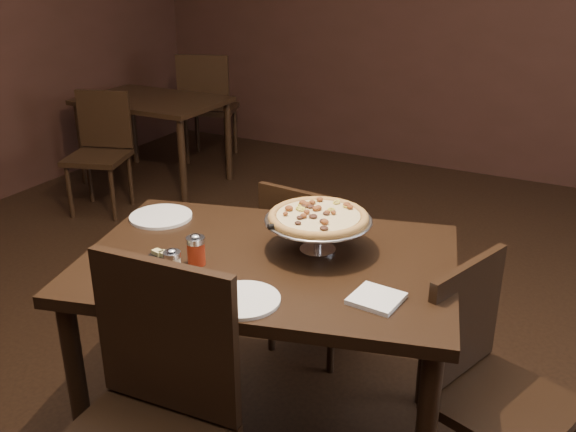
% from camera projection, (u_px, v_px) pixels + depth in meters
% --- Properties ---
extents(room, '(6.04, 7.04, 2.84)m').
position_uv_depth(room, '(285.00, 70.00, 2.03)').
color(room, black).
rests_on(room, ground).
extents(dining_table, '(1.43, 1.13, 0.78)m').
position_uv_depth(dining_table, '(269.00, 284.00, 2.22)').
color(dining_table, black).
rests_on(dining_table, ground).
extents(background_table, '(1.09, 0.72, 0.68)m').
position_uv_depth(background_table, '(153.00, 110.00, 5.00)').
color(background_table, black).
rests_on(background_table, ground).
extents(pizza_stand, '(0.37, 0.37, 0.15)m').
position_uv_depth(pizza_stand, '(318.00, 217.00, 2.18)').
color(pizza_stand, silver).
rests_on(pizza_stand, dining_table).
extents(parmesan_shaker, '(0.06, 0.06, 0.10)m').
position_uv_depth(parmesan_shaker, '(173.00, 264.00, 2.04)').
color(parmesan_shaker, '#FBF0C3').
rests_on(parmesan_shaker, dining_table).
extents(pepper_flake_shaker, '(0.06, 0.06, 0.11)m').
position_uv_depth(pepper_flake_shaker, '(196.00, 250.00, 2.12)').
color(pepper_flake_shaker, maroon).
rests_on(pepper_flake_shaker, dining_table).
extents(packet_caddy, '(0.09, 0.09, 0.07)m').
position_uv_depth(packet_caddy, '(162.00, 262.00, 2.08)').
color(packet_caddy, black).
rests_on(packet_caddy, dining_table).
extents(napkin_stack, '(0.15, 0.15, 0.02)m').
position_uv_depth(napkin_stack, '(376.00, 299.00, 1.91)').
color(napkin_stack, white).
rests_on(napkin_stack, dining_table).
extents(plate_left, '(0.24, 0.24, 0.01)m').
position_uv_depth(plate_left, '(161.00, 217.00, 2.50)').
color(plate_left, white).
rests_on(plate_left, dining_table).
extents(plate_near, '(0.22, 0.22, 0.01)m').
position_uv_depth(plate_near, '(243.00, 300.00, 1.91)').
color(plate_near, white).
rests_on(plate_near, dining_table).
extents(serving_spatula, '(0.16, 0.16, 0.02)m').
position_uv_depth(serving_spatula, '(286.00, 225.00, 2.13)').
color(serving_spatula, silver).
rests_on(serving_spatula, pizza_stand).
extents(chair_far, '(0.43, 0.43, 0.84)m').
position_uv_depth(chair_far, '(312.00, 264.00, 2.85)').
color(chair_far, black).
rests_on(chair_far, ground).
extents(chair_near, '(0.48, 0.48, 0.98)m').
position_uv_depth(chair_near, '(145.00, 423.00, 1.79)').
color(chair_near, black).
rests_on(chair_near, ground).
extents(chair_side, '(0.50, 0.50, 0.85)m').
position_uv_depth(chair_side, '(488.00, 381.00, 2.07)').
color(chair_side, black).
rests_on(chair_side, ground).
extents(bg_chair_far, '(0.57, 0.57, 0.95)m').
position_uv_depth(bg_chair_far, '(208.00, 103.00, 5.53)').
color(bg_chair_far, black).
rests_on(bg_chair_far, ground).
extents(bg_chair_near, '(0.49, 0.49, 0.84)m').
position_uv_depth(bg_chair_near, '(100.00, 147.00, 4.52)').
color(bg_chair_near, black).
rests_on(bg_chair_near, ground).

